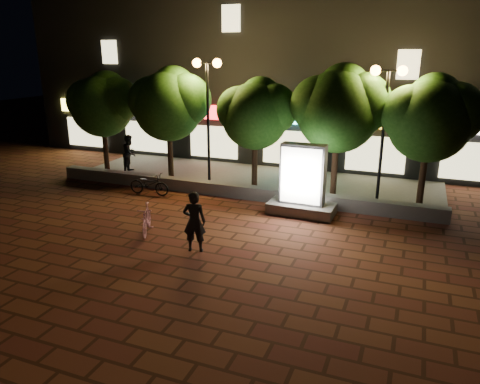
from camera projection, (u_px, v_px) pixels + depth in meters
The scene contains 16 objects.
ground at pixel (182, 232), 14.44m from camera, with size 80.00×80.00×0.00m, color #5C2F1D.
retaining_wall at pixel (231, 190), 17.91m from camera, with size 16.00×0.45×0.50m, color slate.
sidewalk at pixel (252, 180), 20.20m from camera, with size 16.00×5.00×0.08m, color slate.
building_block at pixel (294, 62), 24.50m from camera, with size 28.00×8.12×11.30m.
tree_far_left at pixel (103, 102), 20.75m from camera, with size 3.36×2.80×4.63m.
tree_left at pixel (170, 102), 19.48m from camera, with size 3.60×3.00×4.89m.
tree_mid at pixel (257, 111), 18.14m from camera, with size 3.24×2.70×4.50m.
tree_right at pixel (340, 106), 16.88m from camera, with size 3.72×3.10×5.07m.
tree_far_right at pixel (432, 116), 15.81m from camera, with size 3.48×2.90×4.76m.
street_lamp_left at pixel (207, 90), 18.39m from camera, with size 1.26×0.36×5.18m.
street_lamp_right at pixel (386, 99), 15.97m from camera, with size 1.26×0.36×4.98m.
ad_kiosk at pixel (302, 186), 15.76m from camera, with size 2.35×1.22×2.51m.
scooter_pink at pixel (147, 219), 14.21m from camera, with size 0.44×1.55×0.93m, color #CB7C9B.
rider at pixel (194, 222), 12.80m from camera, with size 0.65×0.43×1.79m, color black.
scooter_parked at pixel (149, 184), 18.06m from camera, with size 0.60×1.71×0.90m, color black.
pedestrian at pixel (130, 153), 21.21m from camera, with size 0.85×0.66×1.75m, color black.
Camera 1 is at (6.64, -11.79, 5.49)m, focal length 33.79 mm.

